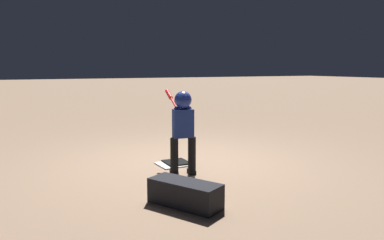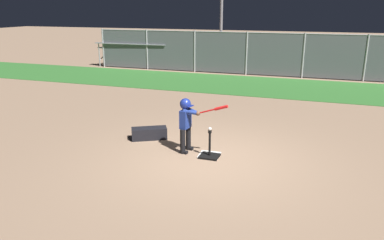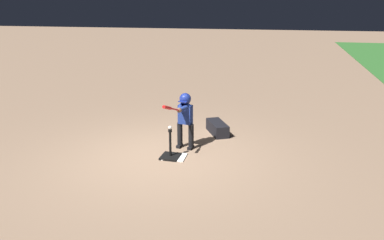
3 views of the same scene
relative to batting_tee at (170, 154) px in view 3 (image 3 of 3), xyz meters
The scene contains 6 objects.
ground_plane 0.21m from the batting_tee, 77.44° to the right, with size 90.00×90.00×0.00m, color #93755B.
home_plate 0.11m from the batting_tee, 108.94° to the left, with size 0.44×0.44×0.02m, color white.
batting_tee is the anchor object (origin of this frame).
batter_child 0.89m from the batting_tee, 165.64° to the left, with size 1.09×0.39×1.20m.
baseball 0.55m from the batting_tee, ahead, with size 0.07×0.07×0.07m, color white.
equipment_bag 1.81m from the batting_tee, 159.67° to the left, with size 0.84×0.32×0.28m, color black.
Camera 3 is at (6.60, 2.36, 2.90)m, focal length 35.00 mm.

